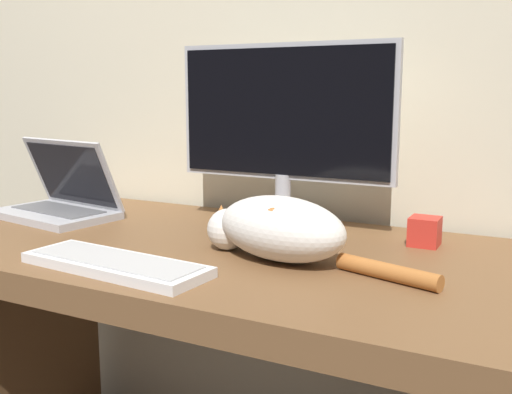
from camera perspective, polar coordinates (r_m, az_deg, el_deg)
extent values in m
cube|color=beige|center=(1.73, 2.51, 16.74)|extent=(6.40, 0.06, 2.60)
cube|color=brown|center=(1.40, -5.10, -5.53)|extent=(1.40, 0.74, 0.06)
cube|color=brown|center=(1.95, -22.14, -13.43)|extent=(0.04, 0.68, 0.69)
cylinder|color=#B2B2B7|center=(1.54, 2.56, -2.53)|extent=(0.21, 0.21, 0.02)
cylinder|color=#B2B2B7|center=(1.52, 2.58, -0.02)|extent=(0.04, 0.04, 0.12)
cube|color=#B2B2B7|center=(1.50, 2.73, 8.09)|extent=(0.58, 0.02, 0.34)
cube|color=black|center=(1.50, 2.56, 8.08)|extent=(0.55, 0.01, 0.31)
cube|color=#B7B7BC|center=(1.74, -18.65, -1.57)|extent=(0.36, 0.26, 0.02)
cube|color=slate|center=(1.74, -18.34, -1.14)|extent=(0.29, 0.16, 0.00)
cube|color=#B7B7BC|center=(1.76, -17.11, 2.16)|extent=(0.34, 0.14, 0.20)
cube|color=black|center=(1.76, -17.24, 2.07)|extent=(0.31, 0.12, 0.17)
cube|color=white|center=(1.21, -13.26, -6.28)|extent=(0.41, 0.16, 0.02)
cube|color=#B3B3B3|center=(1.21, -13.28, -5.77)|extent=(0.37, 0.13, 0.00)
ellipsoid|color=silver|center=(1.24, 2.37, -2.98)|extent=(0.34, 0.26, 0.13)
ellipsoid|color=#AD662D|center=(1.22, 2.93, -1.44)|extent=(0.17, 0.17, 0.05)
sphere|color=silver|center=(1.32, -2.71, -3.08)|extent=(0.09, 0.09, 0.09)
cone|color=#AD662D|center=(1.32, -3.34, -1.36)|extent=(0.03, 0.03, 0.03)
cone|color=#AD662D|center=(1.30, -2.09, -1.62)|extent=(0.03, 0.03, 0.03)
cylinder|color=#AD662D|center=(1.14, 12.42, -6.96)|extent=(0.21, 0.09, 0.03)
cube|color=red|center=(1.40, 15.77, -3.17)|extent=(0.07, 0.07, 0.07)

